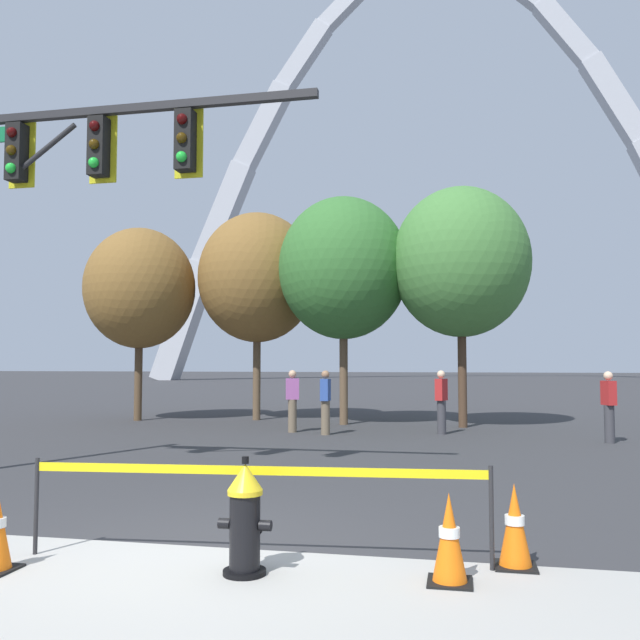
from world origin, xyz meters
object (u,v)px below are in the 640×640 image
at_px(pedestrian_walking_left, 292,400).
at_px(pedestrian_standing_center, 441,401).
at_px(monument_arch, 431,184).
at_px(fire_hydrant, 245,519).
at_px(pedestrian_near_trees, 609,406).
at_px(traffic_signal_gantry, 35,201).
at_px(traffic_cone_by_hydrant, 515,526).
at_px(pedestrian_walking_right, 325,402).
at_px(traffic_cone_mid_sidewalk, 449,539).

relative_size(pedestrian_walking_left, pedestrian_standing_center, 1.00).
relative_size(monument_arch, pedestrian_walking_left, 35.89).
xyz_separation_m(fire_hydrant, pedestrian_near_trees, (5.04, 10.53, 0.35)).
xyz_separation_m(traffic_signal_gantry, monument_arch, (3.87, 55.72, 14.80)).
distance_m(traffic_cone_by_hydrant, pedestrian_walking_left, 11.68).
bearing_deg(traffic_cone_by_hydrant, monument_arch, 92.88).
bearing_deg(monument_arch, pedestrian_near_trees, -83.28).
distance_m(pedestrian_walking_left, pedestrian_near_trees, 7.52).
relative_size(traffic_signal_gantry, pedestrian_walking_right, 4.04).
bearing_deg(traffic_cone_by_hydrant, pedestrian_standing_center, 94.74).
bearing_deg(fire_hydrant, traffic_signal_gantry, 141.95).
bearing_deg(fire_hydrant, traffic_cone_mid_sidewalk, 3.89).
distance_m(traffic_cone_mid_sidewalk, pedestrian_walking_left, 11.98).
bearing_deg(pedestrian_walking_left, traffic_cone_mid_sidewalk, -69.83).
bearing_deg(pedestrian_standing_center, traffic_signal_gantry, -126.27).
bearing_deg(monument_arch, pedestrian_walking_left, -92.06).
distance_m(fire_hydrant, pedestrian_walking_right, 11.03).
bearing_deg(pedestrian_walking_left, pedestrian_near_trees, -6.28).
bearing_deg(traffic_signal_gantry, pedestrian_near_trees, 35.82).
distance_m(traffic_signal_gantry, monument_arch, 57.79).
relative_size(traffic_signal_gantry, pedestrian_walking_left, 4.04).
bearing_deg(pedestrian_near_trees, fire_hydrant, -115.58).
bearing_deg(pedestrian_standing_center, pedestrian_walking_right, -165.61).
height_order(pedestrian_walking_left, pedestrian_near_trees, same).
height_order(fire_hydrant, pedestrian_standing_center, pedestrian_standing_center).
distance_m(fire_hydrant, traffic_signal_gantry, 6.95).
height_order(traffic_cone_by_hydrant, traffic_signal_gantry, traffic_signal_gantry).
relative_size(traffic_cone_by_hydrant, pedestrian_standing_center, 0.46).
relative_size(traffic_cone_by_hydrant, pedestrian_walking_left, 0.46).
height_order(monument_arch, pedestrian_near_trees, monument_arch).
xyz_separation_m(pedestrian_walking_left, pedestrian_standing_center, (3.77, 0.29, 0.00)).
relative_size(traffic_cone_by_hydrant, pedestrian_walking_right, 0.46).
relative_size(traffic_cone_by_hydrant, traffic_signal_gantry, 0.11).
relative_size(traffic_cone_by_hydrant, monument_arch, 0.01).
height_order(fire_hydrant, pedestrian_walking_right, pedestrian_walking_right).
relative_size(pedestrian_standing_center, pedestrian_near_trees, 1.00).
distance_m(traffic_cone_by_hydrant, pedestrian_walking_right, 10.93).
bearing_deg(pedestrian_walking_right, pedestrian_standing_center, 14.39).
xyz_separation_m(traffic_cone_mid_sidewalk, pedestrian_standing_center, (-0.36, 11.53, 0.46)).
distance_m(monument_arch, pedestrian_near_trees, 52.40).
bearing_deg(pedestrian_near_trees, traffic_cone_mid_sidewalk, -107.83).
bearing_deg(pedestrian_standing_center, fire_hydrant, -96.53).
height_order(traffic_cone_by_hydrant, traffic_cone_mid_sidewalk, same).
bearing_deg(pedestrian_walking_right, fire_hydrant, -82.27).
bearing_deg(pedestrian_near_trees, monument_arch, 96.72).
distance_m(pedestrian_walking_left, pedestrian_standing_center, 3.78).
bearing_deg(pedestrian_near_trees, pedestrian_standing_center, 163.23).
distance_m(traffic_cone_mid_sidewalk, pedestrian_standing_center, 11.54).
bearing_deg(pedestrian_walking_left, traffic_signal_gantry, -105.44).
bearing_deg(pedestrian_walking_right, monument_arch, 89.09).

